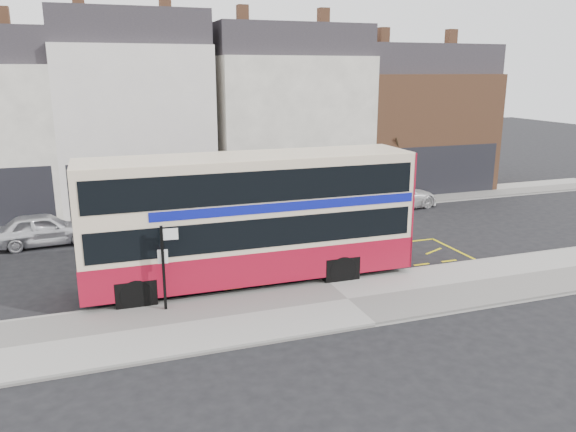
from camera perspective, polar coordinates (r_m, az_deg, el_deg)
name	(u,v)px	position (r m, az deg, el deg)	size (l,w,h in m)	color
ground	(322,280)	(21.51, 3.47, -6.49)	(120.00, 120.00, 0.00)	black
pavement	(348,301)	(19.54, 6.10, -8.55)	(40.00, 4.00, 0.15)	gray
kerb	(326,281)	(21.16, 3.87, -6.64)	(40.00, 0.15, 0.15)	gray
far_pavement	(246,211)	(31.45, -4.26, 0.47)	(50.00, 3.00, 0.15)	gray
road_markings	(307,266)	(22.90, 1.92, -5.13)	(14.00, 3.40, 0.01)	#D6C80B
terrace_left	(133,114)	(33.64, -15.48, 9.97)	(8.00, 8.01, 11.80)	silver
terrace_green_shop	(282,114)	(35.44, -0.58, 10.29)	(9.00, 8.01, 11.30)	white
terrace_right	(408,118)	(39.29, 12.14, 9.67)	(9.00, 8.01, 10.30)	brown
double_decker_bus	(251,217)	(20.54, -3.79, -0.11)	(12.05, 2.91, 4.80)	beige
bus_stop_post	(165,259)	(18.45, -12.40, -4.32)	(0.70, 0.15, 2.82)	black
car_silver	(44,229)	(27.72, -23.57, -1.24)	(1.77, 4.40, 1.50)	silver
car_grey	(239,213)	(28.88, -4.96, 0.29)	(1.32, 3.77, 1.24)	#42444A
car_white	(396,196)	(32.78, 10.92, 2.02)	(2.07, 5.10, 1.48)	white
street_tree_right	(392,144)	(35.04, 10.52, 7.18)	(2.28, 2.28, 4.92)	black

